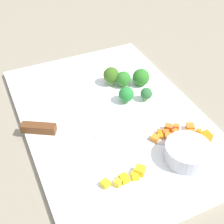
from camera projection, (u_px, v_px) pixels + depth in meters
The scene contains 28 objects.
ground_plane at pixel (112, 120), 0.69m from camera, with size 4.00×4.00×0.00m, color gray.
cutting_board at pixel (112, 118), 0.69m from camera, with size 0.54×0.37×0.01m, color white.
prep_bowl at pixel (187, 152), 0.58m from camera, with size 0.09×0.09×0.03m, color #B8BAC2.
chef_knife at pixel (71, 131), 0.64m from camera, with size 0.18×0.28×0.02m.
carrot_dice_0 at pixel (189, 135), 0.63m from camera, with size 0.02×0.02×0.01m, color orange.
carrot_dice_1 at pixel (168, 137), 0.63m from camera, with size 0.01×0.01×0.01m, color orange.
carrot_dice_2 at pixel (159, 132), 0.64m from camera, with size 0.01×0.01×0.01m, color orange.
carrot_dice_3 at pixel (155, 139), 0.62m from camera, with size 0.01×0.01×0.01m, color orange.
carrot_dice_4 at pixel (190, 127), 0.65m from camera, with size 0.02×0.02×0.01m, color orange.
carrot_dice_5 at pixel (176, 127), 0.65m from camera, with size 0.01×0.01×0.01m, color orange.
carrot_dice_6 at pixel (198, 132), 0.64m from camera, with size 0.01×0.01×0.01m, color orange.
carrot_dice_7 at pixel (166, 133), 0.64m from camera, with size 0.01×0.01×0.01m, color orange.
carrot_dice_8 at pixel (160, 136), 0.63m from camera, with size 0.01×0.01×0.01m, color orange.
carrot_dice_9 at pixel (168, 128), 0.65m from camera, with size 0.02×0.01×0.01m, color orange.
carrot_dice_10 at pixel (175, 132), 0.64m from camera, with size 0.01×0.01×0.01m, color orange.
carrot_dice_11 at pixel (198, 138), 0.62m from camera, with size 0.02×0.02×0.01m, color orange.
carrot_dice_12 at pixel (206, 137), 0.62m from camera, with size 0.02×0.02×0.02m, color orange.
carrot_dice_13 at pixel (192, 132), 0.64m from camera, with size 0.01×0.01×0.01m, color orange.
pepper_dice_0 at pixel (124, 178), 0.55m from camera, with size 0.01×0.02×0.01m, color yellow.
pepper_dice_1 at pixel (135, 176), 0.55m from camera, with size 0.01×0.01×0.01m, color yellow.
pepper_dice_2 at pixel (140, 170), 0.56m from camera, with size 0.02×0.02×0.01m, color yellow.
pepper_dice_3 at pixel (105, 184), 0.54m from camera, with size 0.01×0.01×0.01m, color yellow.
pepper_dice_4 at pixel (118, 183), 0.54m from camera, with size 0.01×0.01×0.01m, color yellow.
broccoli_floret_0 at pixel (123, 79), 0.76m from camera, with size 0.04×0.04×0.04m.
broccoli_floret_1 at pixel (126, 94), 0.71m from camera, with size 0.03×0.03×0.04m.
broccoli_floret_2 at pixel (146, 94), 0.71m from camera, with size 0.03×0.03×0.03m.
broccoli_floret_3 at pixel (141, 77), 0.76m from camera, with size 0.04×0.04×0.04m.
broccoli_floret_4 at pixel (111, 75), 0.76m from camera, with size 0.04×0.04×0.04m.
Camera 1 is at (0.47, -0.21, 0.47)m, focal length 50.29 mm.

